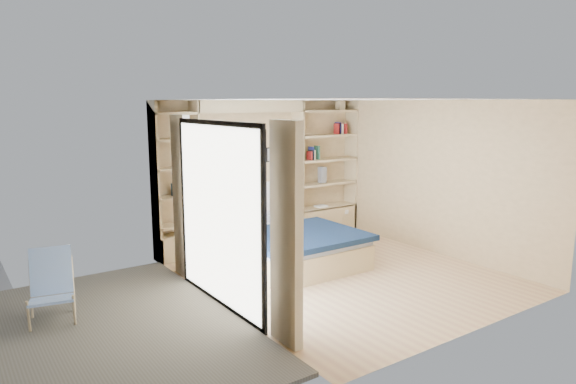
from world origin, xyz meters
TOP-DOWN VIEW (x-y plane):
  - ground at (0.00, 0.00)m, footprint 4.50×4.50m
  - room_shell at (-0.39, 1.52)m, footprint 4.50×4.50m
  - bed at (-0.33, 0.97)m, footprint 1.82×2.40m
  - photo_gallery at (-0.45, 2.22)m, footprint 1.48×0.02m
  - reading_lamps at (-0.30, 2.00)m, footprint 1.92×0.12m
  - shelf_decor at (1.07, 2.07)m, footprint 3.50×0.23m
  - deck at (-3.60, 0.00)m, footprint 3.20×4.00m
  - deck_chair at (-3.75, 0.74)m, footprint 0.63×0.88m

SIDE VIEW (x-z plane):
  - ground at x=0.00m, z-range 0.00..0.00m
  - deck at x=-3.60m, z-range -0.03..0.03m
  - bed at x=-0.33m, z-range -0.25..0.82m
  - deck_chair at x=-3.75m, z-range -0.02..0.79m
  - room_shell at x=-0.39m, z-range -1.17..3.33m
  - reading_lamps at x=-0.30m, z-range 1.03..1.17m
  - photo_gallery at x=-0.45m, z-range 1.19..2.01m
  - shelf_decor at x=1.07m, z-range 0.67..2.70m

